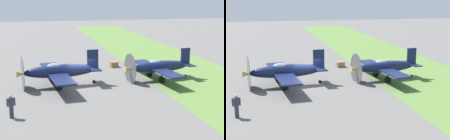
% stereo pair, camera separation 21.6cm
% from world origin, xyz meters
% --- Properties ---
extents(ground_plane, '(160.00, 160.00, 0.00)m').
position_xyz_m(ground_plane, '(0.00, 0.00, 0.00)').
color(ground_plane, '#605E5B').
extents(grass_verge, '(120.00, 11.00, 0.01)m').
position_xyz_m(grass_verge, '(0.00, -12.24, 0.00)').
color(grass_verge, '#567A38').
rests_on(grass_verge, ground).
extents(airplane_lead, '(9.94, 7.88, 3.53)m').
position_xyz_m(airplane_lead, '(0.24, 2.26, 1.48)').
color(airplane_lead, '#141E47').
rests_on(airplane_lead, ground).
extents(airplane_wingman, '(9.24, 7.33, 3.27)m').
position_xyz_m(airplane_wingman, '(0.59, -7.83, 1.37)').
color(airplane_wingman, '#141E47').
rests_on(airplane_wingman, ground).
extents(ground_crew_chief, '(0.38, 0.61, 1.73)m').
position_xyz_m(ground_crew_chief, '(-7.86, 6.30, 0.91)').
color(ground_crew_chief, '#2D3342').
rests_on(ground_crew_chief, ground).
extents(supply_crate, '(0.96, 0.96, 0.64)m').
position_xyz_m(supply_crate, '(7.86, -4.88, 0.32)').
color(supply_crate, olive).
rests_on(supply_crate, ground).
extents(runway_marker_cone, '(0.36, 0.36, 0.44)m').
position_xyz_m(runway_marker_cone, '(7.72, -7.12, 0.22)').
color(runway_marker_cone, orange).
rests_on(runway_marker_cone, ground).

